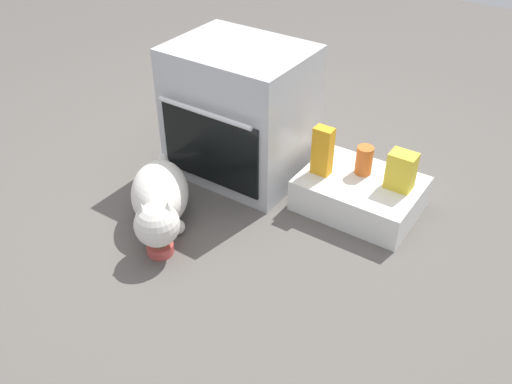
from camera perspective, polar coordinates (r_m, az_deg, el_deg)
name	(u,v)px	position (r m, az deg, el deg)	size (l,w,h in m)	color
ground	(211,212)	(2.68, -4.65, -2.10)	(8.00, 8.00, 0.00)	#56514C
oven	(240,113)	(2.81, -1.62, 8.14)	(0.66, 0.55, 0.68)	#B7BABF
pantry_cabinet	(360,194)	(2.70, 10.58, -0.16)	(0.55, 0.42, 0.16)	white
food_bowl	(160,247)	(2.47, -9.78, -5.61)	(0.12, 0.12, 0.07)	#C64C47
cat	(159,199)	(2.55, -9.86, -0.71)	(0.60, 0.70, 0.28)	silver
juice_carton	(323,151)	(2.61, 6.84, 4.20)	(0.09, 0.06, 0.24)	orange
snack_bag	(401,171)	(2.59, 14.65, 2.11)	(0.12, 0.09, 0.18)	yellow
sauce_jar	(364,160)	(2.67, 11.02, 3.21)	(0.08, 0.08, 0.14)	#D16023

